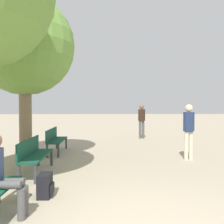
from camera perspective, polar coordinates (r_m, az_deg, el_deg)
name	(u,v)px	position (r m, az deg, el deg)	size (l,w,h in m)	color
bench_row_1	(34,153)	(6.54, -17.49, -8.92)	(0.45, 1.71, 0.85)	#144733
bench_row_2	(55,138)	(9.09, -12.91, -5.87)	(0.45, 1.71, 0.85)	#144733
tree_row_1	(25,46)	(8.25, -19.33, 13.99)	(3.02, 3.02, 5.01)	#7A664C
person_seated	(3,173)	(4.19, -23.74, -12.61)	(0.59, 0.33, 1.28)	#4C4C4C
backpack	(45,186)	(4.96, -15.02, -15.93)	(0.26, 0.37, 0.43)	black
pedestrian_near	(189,128)	(8.06, 17.14, -3.53)	(0.35, 0.23, 1.71)	beige
pedestrian_mid	(142,119)	(12.56, 6.80, -1.60)	(0.35, 0.25, 1.70)	#4C4C4C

